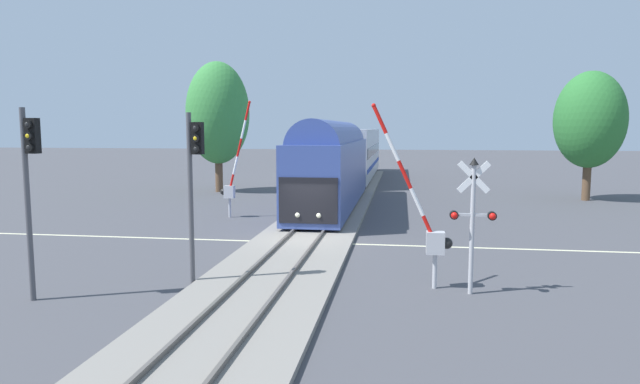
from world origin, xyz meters
The scene contains 11 objects.
ground_plane centered at (0.00, 0.00, 0.00)m, with size 220.00×220.00×0.00m, color #47474C.
road_centre_stripe centered at (0.00, 0.00, 0.00)m, with size 44.00×0.20×0.01m.
railway_track centered at (0.00, 0.00, 0.10)m, with size 4.40×80.00×0.32m.
commuter_train centered at (0.00, 21.07, 2.78)m, with size 3.04×42.49×5.16m.
crossing_gate_near centered at (5.14, -6.30, 1.91)m, with size 2.57×0.40×5.77m.
crossing_signal_mast centered at (6.37, -6.79, 2.53)m, with size 1.36×0.44×4.14m.
crossing_gate_far centered at (-5.22, 6.30, 2.05)m, with size 1.85×0.40×6.52m.
traffic_signal_near_left centered at (-6.23, -9.29, 3.74)m, with size 0.53×0.38×5.59m.
traffic_signal_median centered at (-2.19, -7.11, 3.68)m, with size 0.53×0.38×5.50m.
oak_behind_train centered at (-10.09, 18.58, 6.19)m, with size 4.94×4.94×10.20m.
maple_right_background centered at (17.06, 17.18, 5.58)m, with size 4.75×4.75×8.93m.
Camera 1 is at (4.25, -23.62, 4.99)m, focal length 31.12 mm.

